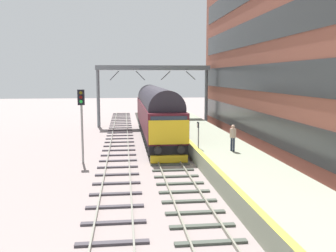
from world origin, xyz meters
name	(u,v)px	position (x,y,z in m)	size (l,w,h in m)	color
ground_plane	(163,152)	(0.00, 0.00, 0.00)	(140.00, 140.00, 0.00)	gray
track_main	(163,151)	(0.00, 0.00, 0.06)	(2.50, 60.00, 0.15)	gray
track_adjacent_west	(119,152)	(-3.30, 0.00, 0.06)	(2.50, 60.00, 0.15)	gray
station_platform	(211,144)	(3.60, 0.00, 0.50)	(4.00, 44.00, 1.01)	gray
station_building	(281,35)	(9.64, 1.86, 8.87)	(4.92, 32.94, 17.75)	brown
diesel_locomotive	(156,111)	(0.00, 5.96, 2.49)	(2.74, 19.36, 4.68)	black
signal_post_near	(82,116)	(-5.57, -2.87, 3.05)	(0.44, 0.22, 4.78)	gray
platform_number_sign	(198,131)	(1.85, -3.88, 2.15)	(0.10, 0.44, 1.70)	slate
waiting_passenger	(233,135)	(3.79, -5.02, 1.99)	(0.46, 0.46, 1.64)	#232B3C
overhead_footbridge	(153,71)	(0.40, 14.69, 6.15)	(12.60, 2.00, 6.79)	slate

